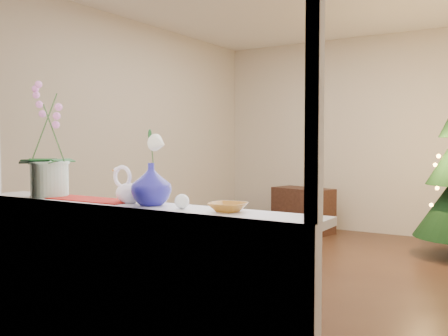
{
  "coord_description": "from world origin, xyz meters",
  "views": [
    {
      "loc": [
        1.84,
        -4.38,
        1.25
      ],
      "look_at": [
        -0.02,
        -1.4,
        1.07
      ],
      "focal_mm": 40.0,
      "sensor_mm": 36.0,
      "label": 1
    }
  ],
  "objects_px": {
    "blue_vase": "(151,181)",
    "paperweight": "(182,201)",
    "orchid_pot": "(49,138)",
    "amber_dish": "(228,208)",
    "side_table": "(303,210)",
    "swan": "(129,185)"
  },
  "relations": [
    {
      "from": "blue_vase",
      "to": "amber_dish",
      "type": "height_order",
      "value": "blue_vase"
    },
    {
      "from": "amber_dish",
      "to": "side_table",
      "type": "height_order",
      "value": "amber_dish"
    },
    {
      "from": "amber_dish",
      "to": "side_table",
      "type": "bearing_deg",
      "value": 108.51
    },
    {
      "from": "swan",
      "to": "side_table",
      "type": "relative_size",
      "value": 0.28
    },
    {
      "from": "blue_vase",
      "to": "amber_dish",
      "type": "xyz_separation_m",
      "value": [
        0.47,
        0.01,
        -0.11
      ]
    },
    {
      "from": "swan",
      "to": "paperweight",
      "type": "relative_size",
      "value": 3.09
    },
    {
      "from": "orchid_pot",
      "to": "side_table",
      "type": "distance_m",
      "value": 4.5
    },
    {
      "from": "blue_vase",
      "to": "paperweight",
      "type": "height_order",
      "value": "blue_vase"
    },
    {
      "from": "orchid_pot",
      "to": "blue_vase",
      "type": "relative_size",
      "value": 2.76
    },
    {
      "from": "paperweight",
      "to": "amber_dish",
      "type": "relative_size",
      "value": 0.49
    },
    {
      "from": "orchid_pot",
      "to": "blue_vase",
      "type": "bearing_deg",
      "value": 0.65
    },
    {
      "from": "blue_vase",
      "to": "side_table",
      "type": "xyz_separation_m",
      "value": [
        -1.0,
        4.38,
        -0.74
      ]
    },
    {
      "from": "amber_dish",
      "to": "swan",
      "type": "bearing_deg",
      "value": -179.86
    },
    {
      "from": "paperweight",
      "to": "side_table",
      "type": "xyz_separation_m",
      "value": [
        -1.22,
        4.41,
        -0.65
      ]
    },
    {
      "from": "orchid_pot",
      "to": "paperweight",
      "type": "bearing_deg",
      "value": -1.03
    },
    {
      "from": "paperweight",
      "to": "amber_dish",
      "type": "xyz_separation_m",
      "value": [
        0.25,
        0.03,
        -0.02
      ]
    },
    {
      "from": "orchid_pot",
      "to": "paperweight",
      "type": "relative_size",
      "value": 9.62
    },
    {
      "from": "orchid_pot",
      "to": "paperweight",
      "type": "distance_m",
      "value": 1.06
    },
    {
      "from": "paperweight",
      "to": "orchid_pot",
      "type": "bearing_deg",
      "value": 178.97
    },
    {
      "from": "orchid_pot",
      "to": "amber_dish",
      "type": "height_order",
      "value": "orchid_pot"
    },
    {
      "from": "paperweight",
      "to": "amber_dish",
      "type": "distance_m",
      "value": 0.25
    },
    {
      "from": "orchid_pot",
      "to": "blue_vase",
      "type": "height_order",
      "value": "orchid_pot"
    }
  ]
}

